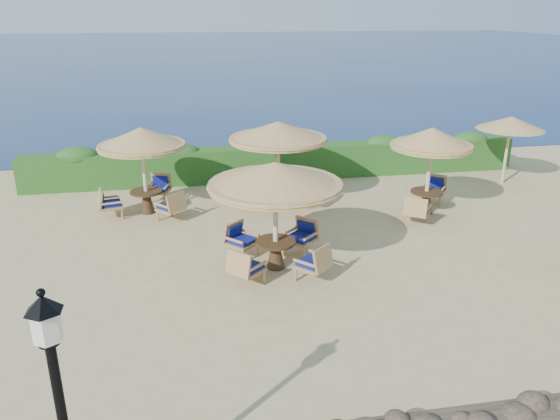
# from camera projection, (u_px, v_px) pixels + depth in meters

# --- Properties ---
(ground) EXTENTS (120.00, 120.00, 0.00)m
(ground) POSITION_uv_depth(u_px,v_px,m) (329.00, 262.00, 13.54)
(ground) COLOR tan
(ground) RESTS_ON ground
(sea) EXTENTS (160.00, 160.00, 0.00)m
(sea) POSITION_uv_depth(u_px,v_px,m) (204.00, 51.00, 78.10)
(sea) COLOR #0C1D4D
(sea) RESTS_ON ground
(hedge) EXTENTS (18.00, 0.90, 1.20)m
(hedge) POSITION_uv_depth(u_px,v_px,m) (279.00, 162.00, 19.97)
(hedge) COLOR #1D4A18
(hedge) RESTS_ON ground
(extra_parasol) EXTENTS (2.30, 2.30, 2.41)m
(extra_parasol) POSITION_uv_depth(u_px,v_px,m) (511.00, 123.00, 18.84)
(extra_parasol) COLOR beige
(extra_parasol) RESTS_ON ground
(cafe_set_0) EXTENTS (3.17, 3.17, 2.65)m
(cafe_set_0) POSITION_uv_depth(u_px,v_px,m) (275.00, 193.00, 12.59)
(cafe_set_0) COLOR beige
(cafe_set_0) RESTS_ON ground
(cafe_set_2) EXTENTS (2.74, 2.74, 2.65)m
(cafe_set_2) POSITION_uv_depth(u_px,v_px,m) (143.00, 154.00, 16.14)
(cafe_set_2) COLOR beige
(cafe_set_2) RESTS_ON ground
(cafe_set_3) EXTENTS (3.08, 3.08, 2.65)m
(cafe_set_3) POSITION_uv_depth(u_px,v_px,m) (278.00, 143.00, 16.92)
(cafe_set_3) COLOR beige
(cafe_set_3) RESTS_ON ground
(cafe_set_4) EXTENTS (2.43, 2.65, 2.65)m
(cafe_set_4) POSITION_uv_depth(u_px,v_px,m) (431.00, 152.00, 16.10)
(cafe_set_4) COLOR beige
(cafe_set_4) RESTS_ON ground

